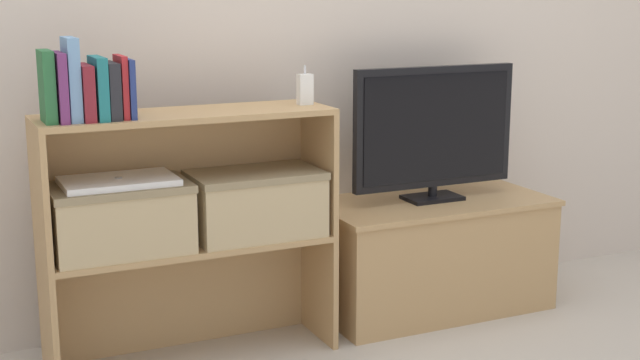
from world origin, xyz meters
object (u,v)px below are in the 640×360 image
(book_plum, at_px, (60,87))
(book_navy, at_px, (128,88))
(storage_basket_left, at_px, (120,215))
(storage_basket_right, at_px, (256,201))
(laptop, at_px, (119,181))
(tv, at_px, (434,130))
(book_skyblue, at_px, (72,80))
(baby_monitor, at_px, (305,89))
(book_teal, at_px, (99,88))
(tv_stand, at_px, (431,254))
(book_forest, at_px, (47,87))
(book_charcoal, at_px, (111,91))
(book_crimson, at_px, (121,87))
(book_maroon, at_px, (85,92))

(book_plum, distance_m, book_navy, 0.21)
(book_plum, height_order, storage_basket_left, book_plum)
(storage_basket_right, bearing_deg, laptop, 180.00)
(tv, xyz_separation_m, book_navy, (-1.20, -0.12, 0.23))
(book_skyblue, height_order, baby_monitor, book_skyblue)
(book_teal, bearing_deg, storage_basket_left, 29.88)
(tv_stand, distance_m, book_teal, 1.49)
(tv, xyz_separation_m, storage_basket_left, (-1.24, -0.09, -0.18))
(book_skyblue, distance_m, storage_basket_left, 0.47)
(book_teal, bearing_deg, book_forest, 180.00)
(book_charcoal, bearing_deg, book_skyblue, 180.00)
(book_skyblue, height_order, book_navy, book_skyblue)
(book_forest, xyz_separation_m, laptop, (0.21, 0.03, -0.32))
(book_forest, bearing_deg, tv, 4.87)
(book_plum, height_order, book_skyblue, book_skyblue)
(tv, height_order, book_navy, book_navy)
(book_plum, height_order, book_crimson, book_plum)
(baby_monitor, relative_size, storage_basket_right, 0.31)
(book_crimson, bearing_deg, book_teal, 180.00)
(book_plum, xyz_separation_m, book_maroon, (0.07, 0.00, -0.02))
(tv_stand, distance_m, book_crimson, 1.43)
(tv, relative_size, book_navy, 3.74)
(storage_basket_left, xyz_separation_m, storage_basket_right, (0.47, 0.00, 0.00))
(book_charcoal, relative_size, baby_monitor, 1.28)
(book_maroon, bearing_deg, book_plum, 180.00)
(book_plum, bearing_deg, book_charcoal, 0.00)
(book_maroon, relative_size, storage_basket_left, 0.38)
(book_forest, xyz_separation_m, book_maroon, (0.11, 0.00, -0.02))
(book_maroon, height_order, baby_monitor, book_maroon)
(book_forest, bearing_deg, baby_monitor, 3.01)
(book_plum, xyz_separation_m, baby_monitor, (0.83, 0.05, -0.05))
(book_teal, height_order, storage_basket_left, book_teal)
(tv_stand, xyz_separation_m, storage_basket_left, (-1.24, -0.09, 0.32))
(book_skyblue, bearing_deg, storage_basket_right, 2.92)
(laptop, bearing_deg, book_navy, -39.07)
(baby_monitor, bearing_deg, book_plum, -176.85)
(book_charcoal, xyz_separation_m, book_crimson, (0.03, 0.00, 0.01))
(book_crimson, distance_m, book_navy, 0.02)
(baby_monitor, bearing_deg, storage_basket_left, -178.70)
(book_teal, distance_m, book_navy, 0.09)
(tv, height_order, baby_monitor, baby_monitor)
(tv_stand, distance_m, storage_basket_left, 1.28)
(book_skyblue, distance_m, book_teal, 0.09)
(book_forest, relative_size, storage_basket_right, 0.49)
(book_maroon, distance_m, book_crimson, 0.11)
(book_crimson, bearing_deg, book_skyblue, 180.00)
(book_plum, xyz_separation_m, storage_basket_right, (0.64, 0.03, -0.42))
(book_skyblue, height_order, laptop, book_skyblue)
(book_maroon, bearing_deg, book_forest, 180.00)
(storage_basket_right, bearing_deg, book_plum, -177.24)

